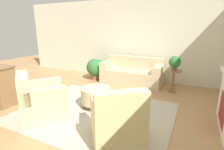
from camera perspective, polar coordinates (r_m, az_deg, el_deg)
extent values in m
plane|color=#AD7F51|center=(4.02, -5.49, -12.02)|extent=(16.00, 16.00, 0.00)
cube|color=beige|center=(6.33, 8.71, 11.22)|extent=(9.88, 0.12, 2.80)
cube|color=#B2A893|center=(4.02, -5.49, -11.96)|extent=(3.31, 2.59, 0.01)
cube|color=#C6B289|center=(5.93, 6.30, -0.49)|extent=(2.01, 0.85, 0.46)
cube|color=#C6B289|center=(6.12, 7.46, 4.17)|extent=(2.01, 0.20, 0.41)
cube|color=#C6B289|center=(6.17, -1.43, 3.51)|extent=(0.24, 0.81, 0.22)
cube|color=#C6B289|center=(5.60, 14.88, 1.75)|extent=(0.24, 0.81, 0.22)
cube|color=olive|center=(5.63, 4.87, -3.44)|extent=(1.81, 0.05, 0.06)
cube|color=beige|center=(3.94, -21.32, -9.84)|extent=(1.14, 1.15, 0.45)
cube|color=beige|center=(3.77, -26.94, -3.70)|extent=(0.75, 0.63, 0.53)
cube|color=beige|center=(3.51, -21.02, -6.43)|extent=(0.60, 0.73, 0.29)
cube|color=beige|center=(4.12, -22.01, -3.33)|extent=(0.60, 0.73, 0.29)
cube|color=olive|center=(4.07, -15.42, -11.55)|extent=(0.59, 0.47, 0.06)
cube|color=beige|center=(3.05, 1.42, -16.54)|extent=(1.14, 1.15, 0.45)
cube|color=beige|center=(2.53, 3.13, -10.98)|extent=(0.75, 0.63, 0.53)
cube|color=beige|center=(2.97, 7.56, -9.50)|extent=(0.60, 0.73, 0.29)
cube|color=beige|center=(2.84, -5.09, -10.62)|extent=(0.60, 0.73, 0.29)
cube|color=olive|center=(3.48, -0.07, -15.89)|extent=(0.59, 0.47, 0.06)
cylinder|color=#C6B289|center=(4.14, -5.31, -6.53)|extent=(0.69, 0.69, 0.35)
cylinder|color=olive|center=(4.18, -9.20, -9.96)|extent=(0.05, 0.05, 0.12)
cylinder|color=olive|center=(3.97, -4.19, -11.20)|extent=(0.05, 0.05, 0.12)
cylinder|color=olive|center=(4.49, -6.14, -7.98)|extent=(0.05, 0.05, 0.12)
cylinder|color=olive|center=(4.30, -1.38, -8.99)|extent=(0.05, 0.05, 0.12)
cylinder|color=olive|center=(5.30, 19.55, 1.34)|extent=(0.45, 0.45, 0.03)
cylinder|color=olive|center=(5.38, 19.24, -2.04)|extent=(0.08, 0.08, 0.62)
cylinder|color=olive|center=(5.47, 18.97, -5.01)|extent=(0.25, 0.25, 0.03)
cube|color=maroon|center=(3.90, 32.49, -9.47)|extent=(0.02, 0.75, 0.57)
cylinder|color=brown|center=(5.28, 19.62, 2.01)|extent=(0.15, 0.15, 0.10)
sphere|color=#2D6B33|center=(5.24, 19.80, 4.01)|extent=(0.33, 0.33, 0.33)
cylinder|color=brown|center=(6.39, -5.44, -0.60)|extent=(0.32, 0.32, 0.18)
sphere|color=#2D6B33|center=(6.31, -5.53, 2.47)|extent=(0.62, 0.62, 0.62)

